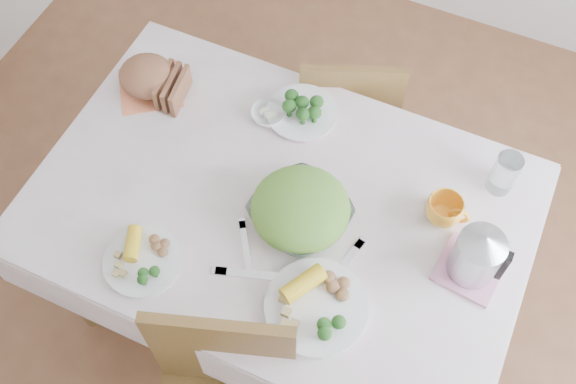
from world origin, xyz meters
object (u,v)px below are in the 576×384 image
at_px(chair_far, 346,99).
at_px(dinner_plate_left, 143,261).
at_px(salad_bowl, 300,213).
at_px(dining_table, 281,258).
at_px(electric_kettle, 479,252).
at_px(dinner_plate_right, 316,307).
at_px(yellow_mug, 444,210).

relative_size(chair_far, dinner_plate_left, 3.66).
xyz_separation_m(salad_bowl, dinner_plate_left, (-0.36, -0.32, -0.02)).
bearing_deg(chair_far, dining_table, 70.65).
xyz_separation_m(dinner_plate_left, electric_kettle, (0.87, 0.37, 0.11)).
bearing_deg(chair_far, dinner_plate_right, 83.60).
relative_size(dining_table, electric_kettle, 7.34).
distance_m(dinner_plate_left, dinner_plate_right, 0.52).
distance_m(yellow_mug, electric_kettle, 0.20).
bearing_deg(salad_bowl, chair_far, 99.05).
bearing_deg(dinner_plate_right, dinner_plate_left, -171.33).
bearing_deg(dinner_plate_left, dining_table, 50.80).
height_order(salad_bowl, electric_kettle, electric_kettle).
bearing_deg(dinner_plate_left, yellow_mug, 34.08).
height_order(dinner_plate_left, yellow_mug, yellow_mug).
xyz_separation_m(chair_far, dinner_plate_left, (-0.24, -1.03, 0.31)).
bearing_deg(dining_table, yellow_mug, 19.17).
bearing_deg(electric_kettle, dining_table, 179.59).
xyz_separation_m(chair_far, electric_kettle, (0.62, -0.66, 0.42)).
height_order(dining_table, chair_far, chair_far).
bearing_deg(yellow_mug, chair_far, 133.37).
xyz_separation_m(dinner_plate_right, yellow_mug, (0.23, 0.42, 0.03)).
bearing_deg(dinner_plate_left, salad_bowl, 42.03).
height_order(dining_table, electric_kettle, electric_kettle).
bearing_deg(yellow_mug, dinner_plate_left, -145.92).
xyz_separation_m(dining_table, chair_far, (-0.03, 0.69, 0.09)).
bearing_deg(dining_table, electric_kettle, 2.92).
distance_m(chair_far, dinner_plate_right, 1.03).
relative_size(dinner_plate_left, dinner_plate_right, 0.79).
xyz_separation_m(dining_table, dinner_plate_right, (0.23, -0.26, 0.40)).
distance_m(dining_table, electric_kettle, 0.78).
height_order(chair_far, dinner_plate_left, chair_far).
distance_m(dining_table, salad_bowl, 0.43).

